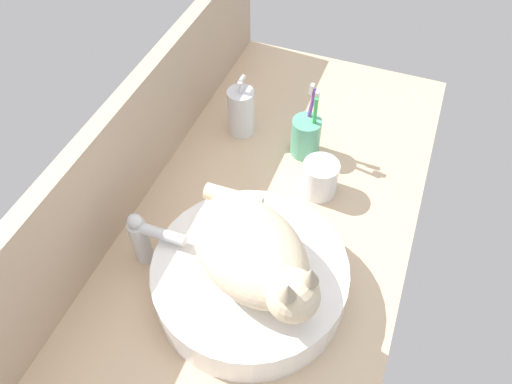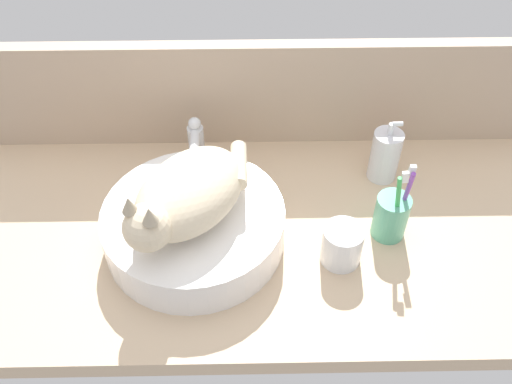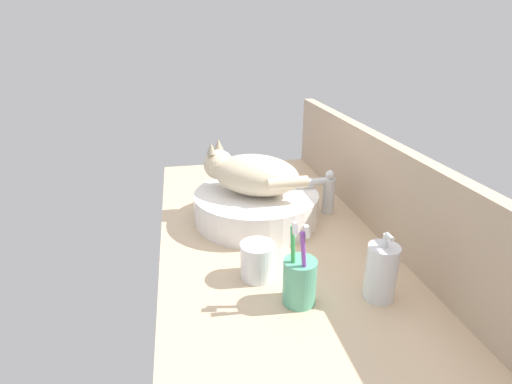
# 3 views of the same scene
# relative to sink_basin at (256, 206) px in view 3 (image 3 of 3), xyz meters

# --- Properties ---
(ground_plane) EXTENTS (1.32, 0.61, 0.04)m
(ground_plane) POSITION_rel_sink_basin_xyz_m (0.12, 0.03, -0.06)
(ground_plane) COLOR #D1B28E
(backsplash_panel) EXTENTS (1.32, 0.04, 0.26)m
(backsplash_panel) POSITION_rel_sink_basin_xyz_m (0.12, 0.32, 0.09)
(backsplash_panel) COLOR tan
(backsplash_panel) RESTS_ON ground_plane
(sink_basin) EXTENTS (0.36, 0.36, 0.08)m
(sink_basin) POSITION_rel_sink_basin_xyz_m (0.00, 0.00, 0.00)
(sink_basin) COLOR white
(sink_basin) RESTS_ON ground_plane
(cat) EXTENTS (0.28, 0.30, 0.14)m
(cat) POSITION_rel_sink_basin_xyz_m (-0.01, -0.01, 0.10)
(cat) COLOR beige
(cat) RESTS_ON sink_basin
(faucet) EXTENTS (0.04, 0.12, 0.14)m
(faucet) POSITION_rel_sink_basin_xyz_m (-0.01, 0.21, 0.03)
(faucet) COLOR silver
(faucet) RESTS_ON ground_plane
(soap_dispenser) EXTENTS (0.06, 0.06, 0.15)m
(soap_dispenser) POSITION_rel_sink_basin_xyz_m (0.41, 0.18, 0.02)
(soap_dispenser) COLOR silver
(soap_dispenser) RESTS_ON ground_plane
(toothbrush_cup) EXTENTS (0.07, 0.07, 0.19)m
(toothbrush_cup) POSITION_rel_sink_basin_xyz_m (0.39, 0.01, 0.01)
(toothbrush_cup) COLOR #5BB28E
(toothbrush_cup) RESTS_ON ground_plane
(water_glass) EXTENTS (0.08, 0.08, 0.08)m
(water_glass) POSITION_rel_sink_basin_xyz_m (0.29, -0.05, -0.01)
(water_glass) COLOR white
(water_glass) RESTS_ON ground_plane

